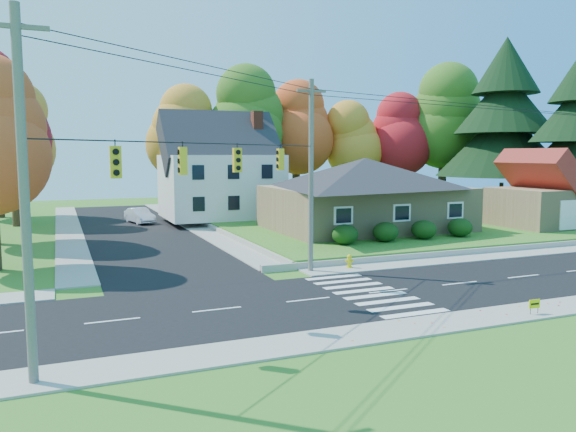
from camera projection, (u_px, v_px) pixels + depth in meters
name	position (u px, v px, depth m)	size (l,w,h in m)	color
ground	(388.00, 291.00, 25.42)	(120.00, 120.00, 0.00)	#3D7923
road_main	(388.00, 291.00, 25.41)	(90.00, 8.00, 0.02)	black
road_cross	(134.00, 229.00, 46.28)	(8.00, 44.00, 0.02)	black
sidewalk_north	(338.00, 270.00, 30.01)	(90.00, 2.00, 0.08)	#9C9A90
sidewalk_south	(462.00, 321.00, 20.82)	(90.00, 2.00, 0.08)	#9C9A90
lawn	(385.00, 222.00, 49.61)	(30.00, 30.00, 0.50)	#3D7923
ranch_house	(365.00, 193.00, 42.79)	(14.60, 10.60, 5.40)	tan
colonial_house	(221.00, 172.00, 50.66)	(10.40, 8.40, 9.60)	silver
garage	(544.00, 196.00, 44.44)	(7.30, 6.30, 4.60)	tan
hedge_row	(405.00, 231.00, 37.13)	(10.70, 1.70, 1.27)	#163A10
traffic_infrastructure	(372.00, 177.00, 26.04)	(38.10, 10.66, 10.00)	#666059
tree_lot_0	(184.00, 132.00, 54.99)	(6.72, 6.72, 12.51)	#3F2A19
tree_lot_1	(245.00, 120.00, 56.20)	(7.84, 7.84, 14.60)	#3F2A19
tree_lot_2	(296.00, 128.00, 59.46)	(7.28, 7.28, 13.56)	#3F2A19
tree_lot_3	(350.00, 140.00, 60.95)	(6.16, 6.16, 11.47)	#3F2A19
tree_lot_4	(402.00, 135.00, 62.23)	(6.72, 6.72, 12.51)	#3F2A19
tree_lot_5	(444.00, 117.00, 61.69)	(8.40, 8.40, 15.64)	#3F2A19
conifer_east_a	(504.00, 121.00, 54.82)	(12.80, 12.80, 16.96)	#3F2A19
tree_west_2	(13.00, 135.00, 47.53)	(6.72, 6.72, 12.51)	#3F2A19
white_car	(140.00, 216.00, 50.28)	(1.43, 4.11, 1.36)	silver
fire_hydrant	(349.00, 262.00, 30.34)	(0.46, 0.36, 0.80)	#DBC10A
yard_sign	(534.00, 304.00, 21.54)	(0.51, 0.05, 0.64)	black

